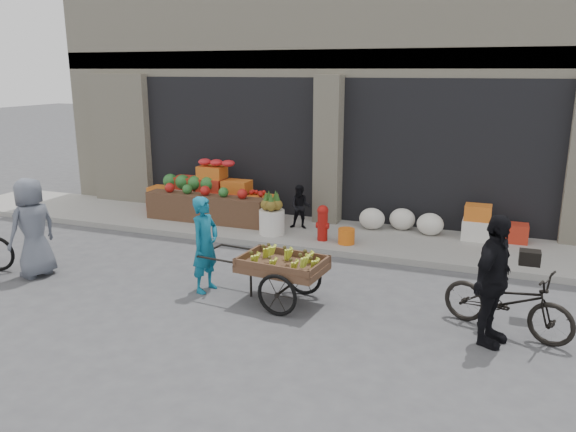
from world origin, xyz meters
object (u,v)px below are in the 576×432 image
at_px(seated_person, 300,207).
at_px(orange_bucket, 346,236).
at_px(pineapple_bin, 272,222).
at_px(fire_hydrant, 323,221).
at_px(vendor_grey, 32,228).
at_px(cyclist, 493,281).
at_px(banana_cart, 280,262).
at_px(vendor_woman, 205,244).
at_px(bicycle, 507,301).

bearing_deg(seated_person, orange_bucket, -40.26).
relative_size(pineapple_bin, fire_hydrant, 0.73).
bearing_deg(vendor_grey, cyclist, 103.28).
distance_m(pineapple_bin, cyclist, 5.37).
bearing_deg(cyclist, vendor_grey, 111.06).
bearing_deg(banana_cart, vendor_grey, -168.95).
height_order(fire_hydrant, vendor_woman, vendor_woman).
bearing_deg(bicycle, pineapple_bin, 78.03).
xyz_separation_m(pineapple_bin, vendor_grey, (-2.90, -3.35, 0.47)).
xyz_separation_m(vendor_woman, bicycle, (4.41, 0.13, -0.31)).
height_order(orange_bucket, cyclist, cyclist).
distance_m(vendor_woman, cyclist, 4.22).
bearing_deg(vendor_grey, seated_person, 151.93).
xyz_separation_m(pineapple_bin, cyclist, (4.31, -3.17, 0.47)).
distance_m(seated_person, banana_cart, 3.65).
bearing_deg(banana_cart, pineapple_bin, 120.10).
relative_size(pineapple_bin, vendor_woman, 0.34).
relative_size(vendor_woman, bicycle, 0.88).
bearing_deg(pineapple_bin, seated_person, 56.31).
bearing_deg(vendor_grey, fire_hydrant, 141.34).
relative_size(seated_person, vendor_woman, 0.61).
distance_m(vendor_grey, cyclist, 7.21).
xyz_separation_m(pineapple_bin, vendor_woman, (0.10, -2.90, 0.39)).
bearing_deg(fire_hydrant, vendor_grey, -140.45).
bearing_deg(orange_bucket, banana_cart, -95.01).
bearing_deg(seated_person, pineapple_bin, -133.69).
xyz_separation_m(pineapple_bin, bicycle, (4.51, -2.77, 0.08)).
bearing_deg(cyclist, vendor_woman, 105.96).
bearing_deg(banana_cart, cyclist, 0.64).
bearing_deg(pineapple_bin, bicycle, -31.54).
relative_size(orange_bucket, banana_cart, 0.15).
xyz_separation_m(fire_hydrant, banana_cart, (0.25, -2.88, 0.13)).
xyz_separation_m(seated_person, bicycle, (4.11, -3.37, -0.13)).
height_order(vendor_woman, cyclist, cyclist).
relative_size(orange_bucket, vendor_woman, 0.21).
height_order(seated_person, vendor_woman, vendor_woman).
relative_size(pineapple_bin, cyclist, 0.31).
distance_m(pineapple_bin, bicycle, 5.29).
relative_size(vendor_grey, cyclist, 1.00).
relative_size(orange_bucket, seated_person, 0.34).
bearing_deg(bicycle, cyclist, 173.01).
height_order(vendor_grey, cyclist, cyclist).
height_order(banana_cart, vendor_woman, vendor_woman).
distance_m(pineapple_bin, banana_cart, 3.23).
distance_m(fire_hydrant, seated_person, 0.96).
xyz_separation_m(fire_hydrant, seated_person, (-0.70, 0.65, 0.08)).
xyz_separation_m(orange_bucket, banana_cart, (-0.25, -2.83, 0.37)).
xyz_separation_m(orange_bucket, seated_person, (-1.20, 0.70, 0.31)).
bearing_deg(vendor_woman, seated_person, 2.89).
relative_size(seated_person, banana_cart, 0.43).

